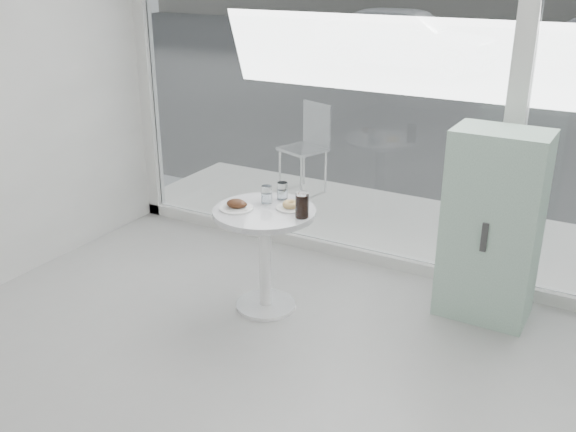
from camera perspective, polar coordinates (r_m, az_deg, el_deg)
The scene contains 11 objects.
storefront at distance 4.94m, azimuth 10.51°, elevation 13.70°, with size 5.00×0.14×3.00m.
main_table at distance 4.53m, azimuth -2.07°, elevation -2.01°, with size 0.72×0.72×0.77m.
patio_deck at distance 6.15m, azimuth 11.28°, elevation -1.14°, with size 5.60×1.60×0.05m, color silver.
mint_cabinet at distance 4.62m, azimuth 17.67°, elevation -0.88°, with size 0.63×0.44×1.35m.
patio_chair at distance 6.84m, azimuth 1.83°, elevation 6.62°, with size 0.52×0.52×0.94m.
car_white at distance 15.63m, azimuth 10.41°, elevation 15.39°, with size 1.71×4.25×1.45m, color silver.
plate_fritter at distance 4.45m, azimuth -4.56°, elevation 0.94°, with size 0.24×0.24×0.07m.
plate_donut at distance 4.45m, azimuth 0.28°, elevation 0.90°, with size 0.21×0.21×0.05m.
water_tumbler_a at distance 4.55m, azimuth -1.91°, elevation 1.84°, with size 0.08×0.08×0.13m.
water_tumbler_b at distance 4.62m, azimuth -0.50°, elevation 2.18°, with size 0.08×0.08×0.12m.
cola_glass at distance 4.28m, azimuth 1.26°, elevation 0.93°, with size 0.09×0.09×0.17m.
Camera 1 is at (1.67, -1.63, 2.38)m, focal length 40.00 mm.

